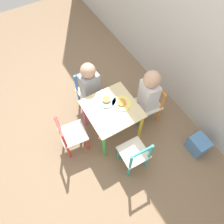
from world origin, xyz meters
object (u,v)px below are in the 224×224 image
(child_left, at_px, (90,85))
(plate_back, at_px, (122,103))
(plate_left, at_px, (106,100))
(chair_teal, at_px, (135,155))
(storage_bin, at_px, (198,145))
(chair_orange, at_px, (149,104))
(chair_red, at_px, (71,135))
(kids_table, at_px, (112,113))
(chair_blue, at_px, (89,91))
(child_back, at_px, (148,94))

(child_left, distance_m, plate_back, 0.43)
(child_left, bearing_deg, plate_back, -74.92)
(plate_left, bearing_deg, chair_teal, -1.47)
(plate_back, relative_size, storage_bin, 0.99)
(chair_orange, height_order, chair_red, same)
(plate_back, bearing_deg, chair_orange, 82.46)
(kids_table, relative_size, plate_back, 2.59)
(kids_table, height_order, chair_blue, chair_blue)
(chair_red, height_order, child_back, child_back)
(child_back, bearing_deg, chair_teal, -38.94)
(child_back, xyz_separation_m, storage_bin, (0.64, 0.28, -0.37))
(chair_red, xyz_separation_m, child_back, (0.09, 0.87, 0.22))
(kids_table, bearing_deg, child_left, -174.87)
(kids_table, relative_size, storage_bin, 2.57)
(chair_orange, xyz_separation_m, child_left, (-0.45, -0.50, 0.18))
(chair_orange, distance_m, child_back, 0.23)
(kids_table, height_order, plate_left, plate_left)
(kids_table, bearing_deg, chair_blue, -174.87)
(kids_table, xyz_separation_m, chair_blue, (-0.47, -0.04, -0.13))
(chair_red, relative_size, child_left, 0.71)
(chair_teal, distance_m, plate_back, 0.53)
(child_left, distance_m, storage_bin, 1.34)
(chair_orange, relative_size, chair_red, 1.00)
(plate_left, bearing_deg, chair_orange, 71.09)
(kids_table, xyz_separation_m, storage_bin, (0.68, 0.69, -0.28))
(chair_blue, xyz_separation_m, child_back, (0.51, 0.45, 0.22))
(plate_back, distance_m, storage_bin, 0.96)
(plate_back, bearing_deg, chair_teal, -15.27)
(storage_bin, bearing_deg, chair_red, -122.21)
(kids_table, distance_m, plate_left, 0.14)
(kids_table, distance_m, chair_orange, 0.48)
(chair_blue, height_order, chair_red, same)
(chair_orange, relative_size, child_left, 0.71)
(storage_bin, bearing_deg, chair_teal, -106.77)
(child_back, relative_size, child_left, 1.09)
(child_back, bearing_deg, plate_left, -104.94)
(chair_red, relative_size, storage_bin, 2.54)
(chair_red, bearing_deg, plate_left, -76.20)
(chair_orange, relative_size, chair_blue, 1.00)
(kids_table, xyz_separation_m, chair_orange, (0.05, 0.46, -0.13))
(child_back, height_order, storage_bin, child_back)
(plate_left, bearing_deg, chair_blue, -173.24)
(chair_teal, height_order, plate_back, chair_teal)
(kids_table, xyz_separation_m, plate_left, (-0.11, 0.00, 0.09))
(kids_table, bearing_deg, storage_bin, 45.31)
(kids_table, height_order, chair_orange, chair_orange)
(chair_red, height_order, child_left, child_left)
(chair_teal, bearing_deg, child_left, -86.76)
(chair_teal, height_order, plate_left, chair_teal)
(chair_teal, height_order, child_back, child_back)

